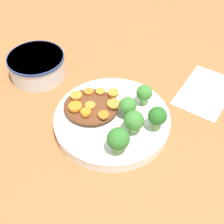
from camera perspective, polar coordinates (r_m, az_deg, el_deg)
ground_plane at (r=0.64m, az=0.00°, el=-2.29°), size 4.00×4.00×0.00m
plate at (r=0.62m, az=0.00°, el=-1.40°), size 0.23×0.23×0.03m
dip_bowl at (r=0.75m, az=-13.56°, el=8.39°), size 0.13×0.13×0.05m
stew_mound at (r=0.63m, az=-3.87°, el=1.05°), size 0.10×0.11×0.02m
broccoli_floret_0 at (r=0.60m, az=2.87°, el=0.98°), size 0.03×0.03×0.05m
broccoli_floret_1 at (r=0.63m, az=5.91°, el=3.37°), size 0.03×0.03×0.05m
broccoli_floret_2 at (r=0.54m, az=1.15°, el=-5.06°), size 0.04×0.04×0.05m
broccoli_floret_3 at (r=0.58m, az=8.28°, el=-0.88°), size 0.04×0.04×0.05m
broccoli_floret_4 at (r=0.57m, az=4.02°, el=-1.71°), size 0.04×0.04×0.05m
carrot_slice_0 at (r=0.61m, az=-6.72°, el=0.99°), size 0.03×0.03×0.01m
carrot_slice_1 at (r=0.61m, az=-0.10°, el=1.57°), size 0.03×0.03×0.00m
carrot_slice_2 at (r=0.63m, az=-6.55°, el=3.01°), size 0.02×0.02×0.01m
carrot_slice_3 at (r=0.61m, az=-3.88°, el=1.52°), size 0.02×0.02×0.00m
carrot_slice_4 at (r=0.64m, az=-4.26°, el=3.80°), size 0.02×0.02×0.00m
carrot_slice_5 at (r=0.59m, az=-1.57°, el=-0.48°), size 0.02×0.02×0.00m
carrot_slice_6 at (r=0.60m, az=-4.81°, el=-0.03°), size 0.02×0.02×0.01m
carrot_slice_7 at (r=0.64m, az=-2.14°, el=3.82°), size 0.02×0.02×0.00m
carrot_slice_8 at (r=0.63m, az=0.22°, el=3.50°), size 0.02×0.02×0.01m
napkin at (r=0.73m, az=16.74°, el=3.61°), size 0.18×0.15×0.01m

